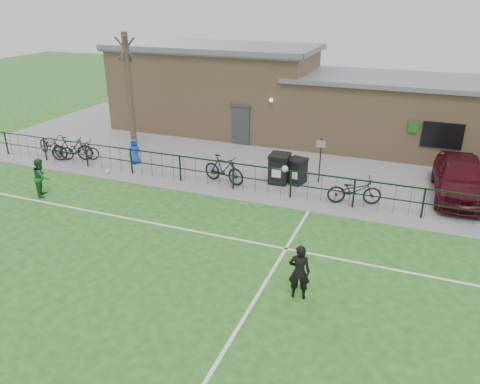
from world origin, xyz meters
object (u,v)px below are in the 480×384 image
at_px(car_maroon, 461,177).
at_px(bicycle_a, 51,145).
at_px(bare_tree, 130,96).
at_px(wheelie_bin_left, 279,169).
at_px(sign_post, 320,161).
at_px(wheelie_bin_right, 296,172).
at_px(spectator_child, 135,151).
at_px(bicycle_e, 354,190).
at_px(bicycle_c, 80,150).
at_px(bicycle_d, 224,169).
at_px(ball_ground, 107,171).
at_px(bicycle_b, 72,149).
at_px(outfield_player, 41,177).

relative_size(car_maroon, bicycle_a, 2.38).
xyz_separation_m(bare_tree, bicycle_a, (-3.85, -1.73, -2.44)).
height_order(bare_tree, bicycle_a, bare_tree).
height_order(car_maroon, bicycle_a, car_maroon).
distance_m(wheelie_bin_left, sign_post, 1.77).
bearing_deg(wheelie_bin_right, spectator_child, -162.06).
bearing_deg(wheelie_bin_left, bicycle_e, -20.56).
height_order(sign_post, bicycle_c, sign_post).
relative_size(wheelie_bin_right, car_maroon, 0.21).
relative_size(bicycle_a, bicycle_d, 1.00).
xyz_separation_m(bicycle_a, ball_ground, (4.26, -1.18, -0.45)).
bearing_deg(car_maroon, bicycle_e, -152.52).
height_order(bicycle_b, bicycle_e, bicycle_b).
bearing_deg(bicycle_e, bicycle_d, 72.34).
xyz_separation_m(bicycle_b, bicycle_e, (13.70, -0.08, -0.06)).
height_order(spectator_child, outfield_player, outfield_player).
bearing_deg(spectator_child, bare_tree, 111.09).
distance_m(bicycle_e, spectator_child, 10.61).
height_order(bare_tree, outfield_player, bare_tree).
bearing_deg(bicycle_c, bicycle_a, 66.80).
bearing_deg(bicycle_b, bicycle_a, 54.06).
bearing_deg(car_maroon, outfield_player, -162.00).
relative_size(wheelie_bin_left, bicycle_d, 0.59).
xyz_separation_m(bare_tree, car_maroon, (15.30, 0.13, -2.15)).
bearing_deg(bicycle_d, bicycle_b, 103.30).
distance_m(sign_post, bicycle_c, 11.77).
relative_size(wheelie_bin_left, sign_post, 0.60).
bearing_deg(sign_post, ball_ground, -165.21).
bearing_deg(wheelie_bin_right, bicycle_d, -144.43).
height_order(bicycle_a, ball_ground, bicycle_a).
bearing_deg(wheelie_bin_left, bare_tree, 169.20).
bearing_deg(bicycle_a, sign_post, -67.22).
bearing_deg(bare_tree, car_maroon, 0.48).
relative_size(bare_tree, bicycle_b, 2.98).
distance_m(bicycle_b, outfield_player, 4.25).
bearing_deg(outfield_player, bicycle_a, 6.13).
bearing_deg(ball_ground, wheelie_bin_right, 13.59).
relative_size(sign_post, car_maroon, 0.41).
distance_m(wheelie_bin_right, bicycle_e, 2.94).
height_order(bicycle_c, spectator_child, spectator_child).
relative_size(sign_post, bicycle_e, 0.96).
distance_m(wheelie_bin_right, bicycle_c, 10.81).
bearing_deg(spectator_child, outfield_player, -120.04).
xyz_separation_m(wheelie_bin_left, bicycle_e, (3.38, -1.05, -0.06)).
distance_m(wheelie_bin_left, bicycle_d, 2.41).
xyz_separation_m(bicycle_c, bicycle_d, (7.83, -0.17, 0.11)).
bearing_deg(bicycle_e, bicycle_a, 72.24).
xyz_separation_m(bicycle_b, bicycle_d, (8.09, 0.06, 0.01)).
height_order(sign_post, bicycle_e, sign_post).
bearing_deg(spectator_child, bicycle_c, 177.03).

